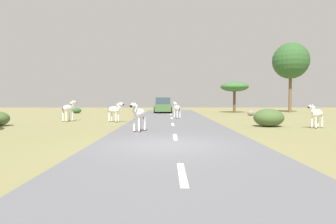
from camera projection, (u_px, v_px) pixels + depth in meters
ground_plane at (166, 146)px, 10.22m from camera, size 90.00×90.00×0.00m
road at (177, 145)px, 10.21m from camera, size 6.00×64.00×0.05m
lane_markings at (178, 149)px, 9.21m from camera, size 0.16×56.00×0.01m
zebra_0 at (139, 114)px, 14.15m from camera, size 0.75×1.47×1.44m
zebra_1 at (69, 109)px, 21.23m from camera, size 0.79×1.59×1.55m
zebra_2 at (317, 114)px, 16.37m from camera, size 1.29×0.96×1.36m
zebra_3 at (177, 108)px, 23.75m from camera, size 0.71×1.40×1.38m
zebra_4 at (115, 110)px, 20.55m from camera, size 1.35×1.03×1.44m
car_0 at (163, 106)px, 33.81m from camera, size 2.07×4.36×1.74m
tree_2 at (235, 87)px, 34.43m from camera, size 3.26×3.26×3.63m
tree_3 at (291, 61)px, 35.20m from camera, size 4.28×4.28×8.33m
bush_0 at (269, 118)px, 17.30m from camera, size 1.76×1.58×1.05m
bush_2 at (77, 111)px, 33.27m from camera, size 1.03×0.93×0.62m
rock_0 at (251, 113)px, 28.44m from camera, size 0.67×0.51×0.54m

